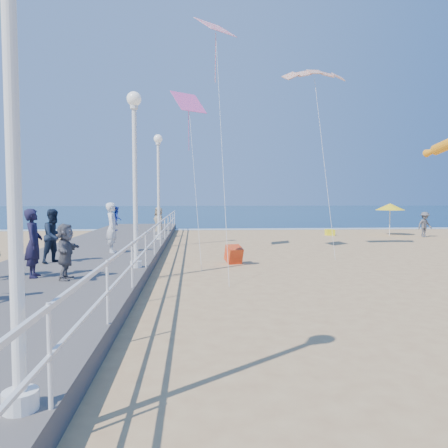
{
  "coord_description": "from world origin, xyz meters",
  "views": [
    {
      "loc": [
        -3.59,
        -13.44,
        2.56
      ],
      "look_at": [
        -2.5,
        2.0,
        1.6
      ],
      "focal_mm": 35.0,
      "sensor_mm": 36.0,
      "label": 1
    }
  ],
  "objects": [
    {
      "name": "toddler_held",
      "position": [
        -6.57,
        3.77,
        1.72
      ],
      "size": [
        0.4,
        0.49,
        0.94
      ],
      "primitive_type": "imported",
      "rotation": [
        0.0,
        0.0,
        1.67
      ],
      "color": "blue",
      "rests_on": "boardwalk"
    },
    {
      "name": "kite_windsock",
      "position": [
        9.4,
        8.49,
        5.2
      ],
      "size": [
        0.96,
        2.39,
        1.02
      ],
      "primitive_type": "cylinder",
      "rotation": [
        1.36,
        0.0,
        0.17
      ],
      "color": "orange"
    },
    {
      "name": "ground",
      "position": [
        0.0,
        0.0,
        0.0
      ],
      "size": [
        160.0,
        160.0,
        0.0
      ],
      "primitive_type": "plane",
      "color": "tan",
      "rests_on": "ground"
    },
    {
      "name": "ocean",
      "position": [
        0.0,
        65.0,
        0.01
      ],
      "size": [
        160.0,
        90.0,
        0.05
      ],
      "primitive_type": "cube",
      "color": "#0B2946",
      "rests_on": "ground"
    },
    {
      "name": "beach_chair_left",
      "position": [
        5.51,
        15.02,
        0.2
      ],
      "size": [
        0.55,
        0.55,
        0.4
      ],
      "primitive_type": "cube",
      "color": "yellow",
      "rests_on": "ground"
    },
    {
      "name": "beach_umbrella",
      "position": [
        9.46,
        14.67,
        1.91
      ],
      "size": [
        1.9,
        1.9,
        2.14
      ],
      "color": "white",
      "rests_on": "ground"
    },
    {
      "name": "beach_walker_a",
      "position": [
        11.1,
        13.24,
        0.81
      ],
      "size": [
        1.17,
        0.86,
        1.62
      ],
      "primitive_type": "imported",
      "rotation": [
        0.0,
        0.0,
        0.27
      ],
      "color": "#545459",
      "rests_on": "ground"
    },
    {
      "name": "lamp_post_mid",
      "position": [
        -5.35,
        0.0,
        3.66
      ],
      "size": [
        0.44,
        0.44,
        5.32
      ],
      "color": "white",
      "rests_on": "boardwalk"
    },
    {
      "name": "kite_parafoil",
      "position": [
        1.91,
        6.32,
        8.21
      ],
      "size": [
        2.85,
        0.94,
        0.65
      ],
      "primitive_type": null,
      "rotation": [
        0.44,
        0.0,
        0.0
      ],
      "color": "#C94617"
    },
    {
      "name": "spectator_5",
      "position": [
        -6.92,
        -1.86,
        1.14
      ],
      "size": [
        0.47,
        1.38,
        1.48
      ],
      "primitive_type": "imported",
      "rotation": [
        0.0,
        0.0,
        1.6
      ],
      "color": "#5C5B61",
      "rests_on": "boardwalk"
    },
    {
      "name": "beach_walker_c",
      "position": [
        -5.76,
        14.24,
        0.96
      ],
      "size": [
        0.99,
        1.12,
        1.92
      ],
      "primitive_type": "imported",
      "rotation": [
        0.0,
        0.0,
        -1.06
      ],
      "color": "gray",
      "rests_on": "ground"
    },
    {
      "name": "woman_holding_toddler",
      "position": [
        -6.72,
        3.62,
        1.37
      ],
      "size": [
        0.54,
        0.75,
        1.95
      ],
      "primitive_type": "imported",
      "rotation": [
        0.0,
        0.0,
        1.67
      ],
      "color": "silver",
      "rests_on": "boardwalk"
    },
    {
      "name": "lamp_post_far",
      "position": [
        -5.35,
        9.0,
        3.66
      ],
      "size": [
        0.44,
        0.44,
        5.32
      ],
      "color": "white",
      "rests_on": "boardwalk"
    },
    {
      "name": "lamp_post_near",
      "position": [
        -5.35,
        -9.0,
        3.66
      ],
      "size": [
        0.44,
        0.44,
        5.32
      ],
      "color": "white",
      "rests_on": "boardwalk"
    },
    {
      "name": "spectator_7",
      "position": [
        -8.15,
        1.19,
        1.28
      ],
      "size": [
        1.04,
        1.09,
        1.77
      ],
      "primitive_type": "imported",
      "rotation": [
        0.0,
        0.0,
        0.97
      ],
      "color": "#172234",
      "rests_on": "boardwalk"
    },
    {
      "name": "kite_diamond_pink",
      "position": [
        -3.78,
        6.79,
        6.87
      ],
      "size": [
        1.69,
        1.58,
        1.02
      ],
      "primitive_type": "cube",
      "rotation": [
        0.81,
        0.0,
        0.6
      ],
      "color": "#E353A5"
    },
    {
      "name": "kite_diamond_redwhite",
      "position": [
        -2.66,
        4.67,
        9.43
      ],
      "size": [
        1.78,
        1.74,
        0.79
      ],
      "primitive_type": "cube",
      "rotation": [
        0.6,
        0.0,
        0.66
      ],
      "color": "#EF1C44"
    },
    {
      "name": "boardwalk",
      "position": [
        -7.5,
        0.0,
        0.2
      ],
      "size": [
        5.0,
        44.0,
        0.4
      ],
      "primitive_type": "cube",
      "color": "#66605C",
      "rests_on": "ground"
    },
    {
      "name": "spectator_0",
      "position": [
        -7.87,
        -1.46,
        1.32
      ],
      "size": [
        0.56,
        0.74,
        1.85
      ],
      "primitive_type": "imported",
      "rotation": [
        0.0,
        0.0,
        1.75
      ],
      "color": "#191631",
      "rests_on": "boardwalk"
    },
    {
      "name": "surf_line",
      "position": [
        0.0,
        20.5,
        0.03
      ],
      "size": [
        160.0,
        1.2,
        0.04
      ],
      "primitive_type": "cube",
      "color": "white",
      "rests_on": "ground"
    },
    {
      "name": "box_kite",
      "position": [
        -2.05,
        3.07,
        0.3
      ],
      "size": [
        0.73,
        0.84,
        0.74
      ],
      "primitive_type": "cube",
      "rotation": [
        0.31,
        0.0,
        0.29
      ],
      "color": "red",
      "rests_on": "ground"
    },
    {
      "name": "railing",
      "position": [
        -5.05,
        0.0,
        1.25
      ],
      "size": [
        0.05,
        42.0,
        0.55
      ],
      "color": "white",
      "rests_on": "boardwalk"
    }
  ]
}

